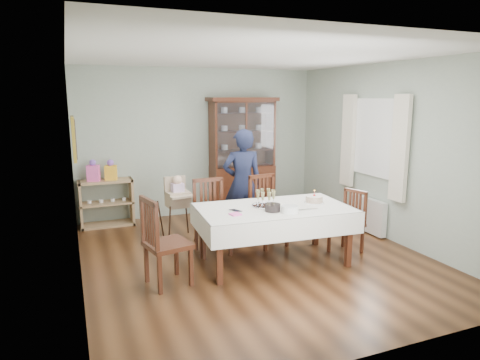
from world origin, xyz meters
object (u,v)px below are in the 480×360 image
champagne_tray (266,201)px  chair_end_right (347,234)px  chair_end_left (167,259)px  woman (242,184)px  chair_far_left (213,232)px  gift_bag_orange (111,171)px  birthday_cake (314,200)px  china_cabinet (242,154)px  chair_far_right (268,225)px  gift_bag_pink (93,171)px  dining_table (273,235)px  sideboard (107,203)px  high_chair (178,215)px

champagne_tray → chair_end_right: bearing=-6.1°
champagne_tray → chair_end_left: bearing=-170.5°
woman → champagne_tray: 1.11m
chair_far_left → gift_bag_orange: 2.32m
birthday_cake → gift_bag_orange: bearing=133.7°
chair_far_left → champagne_tray: chair_far_left is taller
china_cabinet → chair_far_right: 2.08m
chair_far_right → gift_bag_orange: gift_bag_orange is taller
china_cabinet → woman: size_ratio=1.27×
chair_far_right → birthday_cake: chair_far_right is taller
chair_far_right → gift_bag_pink: (-2.33, 1.89, 0.65)m
dining_table → champagne_tray: size_ratio=5.68×
gift_bag_pink → chair_far_right: bearing=-39.0°
china_cabinet → woman: bearing=-112.2°
china_cabinet → chair_far_right: china_cabinet is taller
sideboard → birthday_cake: 3.62m
sideboard → high_chair: 1.53m
china_cabinet → chair_end_left: (-2.06, -2.70, -0.81)m
dining_table → birthday_cake: birthday_cake is taller
birthday_cake → gift_bag_orange: (-2.43, 2.54, 0.15)m
sideboard → gift_bag_orange: (0.10, -0.02, 0.56)m
birthday_cake → gift_bag_orange: gift_bag_orange is taller
chair_far_left → birthday_cake: (1.25, -0.64, 0.50)m
dining_table → woman: bearing=88.4°
champagne_tray → gift_bag_orange: size_ratio=1.04×
chair_end_right → birthday_cake: bearing=-113.7°
china_cabinet → birthday_cake: size_ratio=8.19×
dining_table → chair_far_left: size_ratio=1.99×
dining_table → gift_bag_orange: 3.17m
woman → high_chair: woman is taller
chair_far_left → chair_end_right: bearing=-20.9°
sideboard → gift_bag_orange: bearing=-11.8°
dining_table → woman: 1.26m
dining_table → chair_end_left: bearing=-173.9°
chair_far_right → chair_end_left: (-1.71, -0.81, 0.01)m
high_chair → gift_bag_pink: size_ratio=2.78×
high_chair → champagne_tray: size_ratio=2.78×
champagne_tray → china_cabinet: bearing=74.7°
chair_far_right → high_chair: bearing=140.1°
birthday_cake → dining_table: bearing=-179.9°
chair_end_left → chair_end_right: size_ratio=1.20×
china_cabinet → birthday_cake: bearing=-89.5°
sideboard → champagne_tray: bearing=-53.7°
champagne_tray → chair_far_right: bearing=60.7°
dining_table → chair_end_right: bearing=-2.8°
sideboard → chair_end_right: 4.02m
sideboard → chair_far_right: 2.87m
chair_far_right → gift_bag_orange: (-2.05, 1.89, 0.65)m
high_chair → chair_far_left: bearing=-72.4°
chair_end_right → gift_bag_pink: gift_bag_pink is taller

